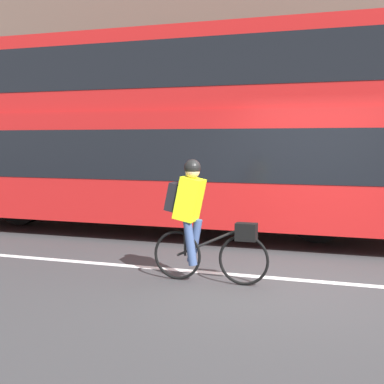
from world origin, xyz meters
name	(u,v)px	position (x,y,z in m)	size (l,w,h in m)	color
ground_plane	(296,283)	(0.00, 0.00, 0.00)	(80.00, 80.00, 0.00)	#38383A
road_center_line	(297,280)	(0.00, 0.17, 0.00)	(50.00, 0.14, 0.01)	silver
sidewalk_curb	(331,217)	(0.00, 5.69, 0.07)	(60.00, 2.43, 0.13)	gray
building_facade	(339,28)	(0.00, 7.05, 4.51)	(60.00, 0.30, 9.03)	brown
bus	(155,126)	(-3.15, 2.95, 2.08)	(10.10, 2.47, 3.72)	black
cyclist_on_bike	(197,216)	(-1.21, -0.30, 0.85)	(1.52, 0.32, 1.57)	black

